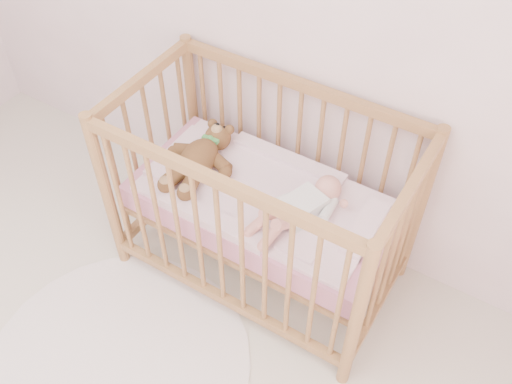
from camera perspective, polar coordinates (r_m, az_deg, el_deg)
The scene contains 6 objects.
crib at distance 2.70m, azimuth 0.56°, elevation -1.08°, with size 1.36×0.76×1.00m, color #B3814C, non-canonical shape.
mattress at distance 2.71m, azimuth 0.55°, elevation -1.30°, with size 1.22×0.62×0.13m, color pink.
blanket at distance 2.65m, azimuth 0.56°, elevation -0.22°, with size 1.10×0.58×0.06m, color #F9ACC8, non-canonical shape.
baby at distance 2.52m, azimuth 4.62°, elevation -1.25°, with size 0.26×0.54×0.13m, color white, non-canonical shape.
teddy_bear at distance 2.72m, azimuth -5.76°, elevation 3.47°, with size 0.37×0.52×0.14m, color brown, non-canonical shape.
rug at distance 2.86m, azimuth -13.65°, elevation -16.37°, with size 1.25×1.25×0.01m, color silver.
Camera 1 is at (1.19, 0.05, 2.50)m, focal length 40.00 mm.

